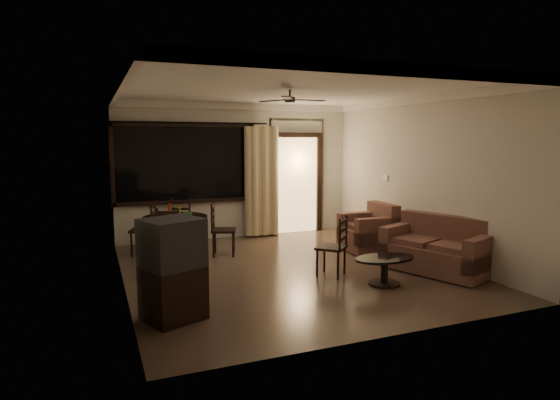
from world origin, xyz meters
name	(u,v)px	position (x,y,z in m)	size (l,w,h in m)	color
ground	(289,269)	(0.00, 0.00, 0.00)	(5.50, 5.50, 0.00)	#7F6651
room_shell	(282,151)	(0.59, 1.77, 1.83)	(5.50, 6.70, 5.50)	beige
dining_table	(175,225)	(-1.52, 1.56, 0.56)	(1.13, 1.13, 0.93)	black
dining_chair_west	(144,239)	(-2.04, 1.83, 0.28)	(0.53, 0.53, 0.95)	black
dining_chair_east	(223,240)	(-0.74, 1.29, 0.28)	(0.53, 0.53, 0.95)	black
dining_chair_south	(167,250)	(-1.81, 0.75, 0.31)	(0.53, 0.57, 0.95)	black
dining_chair_north	(183,232)	(-1.27, 2.29, 0.28)	(0.53, 0.53, 0.95)	black
tv_cabinet	(173,269)	(-2.05, -1.42, 0.59)	(0.77, 0.74, 1.17)	black
sofa	(438,250)	(2.11, -0.97, 0.34)	(1.34, 1.76, 0.84)	#3F241D
armchair	(370,232)	(1.89, 0.62, 0.35)	(0.88, 0.88, 0.85)	#3F241D
coffee_table	(385,266)	(0.94, -1.24, 0.26)	(0.91, 0.54, 0.40)	black
side_chair	(332,258)	(0.46, -0.56, 0.27)	(0.57, 0.57, 0.91)	black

